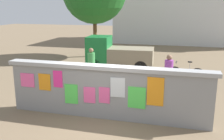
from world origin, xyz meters
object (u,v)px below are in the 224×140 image
Objects in this scene: auto_rickshaw_truck at (117,54)px; motorcycle at (106,82)px; bicycle_far at (163,101)px; person_walking at (91,62)px; bicycle_near at (186,73)px; person_bystander at (169,70)px.

auto_rickshaw_truck is 1.94× the size of motorcycle.
person_walking reaches higher than bicycle_far.
auto_rickshaw_truck reaches higher than person_walking.
bicycle_far is at bearing -60.73° from auto_rickshaw_truck.
bicycle_near is at bearing 40.33° from motorcycle.
bicycle_near is (3.73, -1.30, -0.54)m from auto_rickshaw_truck.
person_bystander reaches higher than bicycle_near.
auto_rickshaw_truck reaches higher than motorcycle.
auto_rickshaw_truck is 4.04m from motorcycle.
person_bystander reaches higher than motorcycle.
auto_rickshaw_truck is at bearing 98.22° from motorcycle.
motorcycle is at bearing -81.78° from auto_rickshaw_truck.
person_walking is at bearing -161.96° from bicycle_near.
bicycle_far reaches higher than motorcycle.
bicycle_near reaches higher than motorcycle.
bicycle_far is (-0.76, -4.01, 0.00)m from bicycle_near.
person_walking is at bearing 167.79° from person_bystander.
auto_rickshaw_truck is 2.74m from person_walking.
person_walking reaches higher than bicycle_near.
motorcycle is 1.17× the size of person_walking.
person_walking and person_bystander have the same top height.
auto_rickshaw_truck is at bearing 119.27° from bicycle_far.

